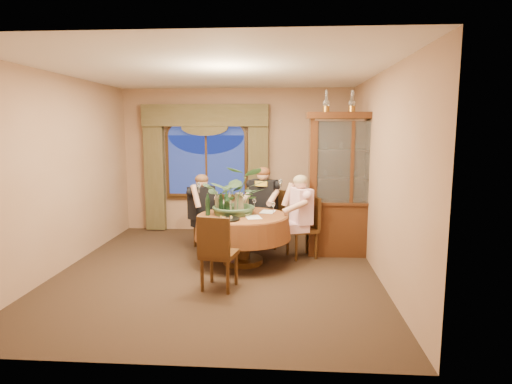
# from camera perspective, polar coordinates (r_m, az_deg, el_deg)

# --- Properties ---
(floor) EXTENTS (5.00, 5.00, 0.00)m
(floor) POSITION_cam_1_polar(r_m,az_deg,el_deg) (6.30, -5.07, -10.40)
(floor) COLOR black
(floor) RESTS_ON ground
(wall_back) EXTENTS (4.50, 0.00, 4.50)m
(wall_back) POSITION_cam_1_polar(r_m,az_deg,el_deg) (8.46, -2.54, 4.18)
(wall_back) COLOR #956C4E
(wall_back) RESTS_ON ground
(wall_right) EXTENTS (0.00, 5.00, 5.00)m
(wall_right) POSITION_cam_1_polar(r_m,az_deg,el_deg) (6.06, 16.27, 2.11)
(wall_right) COLOR #956C4E
(wall_right) RESTS_ON ground
(ceiling) EXTENTS (5.00, 5.00, 0.00)m
(ceiling) POSITION_cam_1_polar(r_m,az_deg,el_deg) (6.01, -5.43, 15.74)
(ceiling) COLOR white
(ceiling) RESTS_ON wall_back
(window) EXTENTS (1.62, 0.10, 1.32)m
(window) POSITION_cam_1_polar(r_m,az_deg,el_deg) (8.49, -6.62, 3.47)
(window) COLOR navy
(window) RESTS_ON wall_back
(arched_transom) EXTENTS (1.60, 0.06, 0.44)m
(arched_transom) POSITION_cam_1_polar(r_m,az_deg,el_deg) (8.46, -6.72, 8.74)
(arched_transom) COLOR navy
(arched_transom) RESTS_ON wall_back
(drapery_left) EXTENTS (0.38, 0.14, 2.32)m
(drapery_left) POSITION_cam_1_polar(r_m,az_deg,el_deg) (8.70, -13.36, 2.63)
(drapery_left) COLOR #463D1F
(drapery_left) RESTS_ON floor
(drapery_right) EXTENTS (0.38, 0.14, 2.32)m
(drapery_right) POSITION_cam_1_polar(r_m,az_deg,el_deg) (8.33, 0.32, 2.60)
(drapery_right) COLOR #463D1F
(drapery_right) RESTS_ON floor
(swag_valance) EXTENTS (2.45, 0.16, 0.42)m
(swag_valance) POSITION_cam_1_polar(r_m,az_deg,el_deg) (8.38, -6.84, 10.11)
(swag_valance) COLOR #463D1F
(swag_valance) RESTS_ON wall_back
(dining_table) EXTENTS (1.65, 1.65, 0.75)m
(dining_table) POSITION_cam_1_polar(r_m,az_deg,el_deg) (6.51, -1.77, -6.30)
(dining_table) COLOR maroon
(dining_table) RESTS_ON floor
(china_cabinet) EXTENTS (1.41, 0.56, 2.28)m
(china_cabinet) POSITION_cam_1_polar(r_m,az_deg,el_deg) (7.02, 12.33, 0.97)
(china_cabinet) COLOR #371D0F
(china_cabinet) RESTS_ON floor
(oil_lamp_left) EXTENTS (0.11, 0.11, 0.34)m
(oil_lamp_left) POSITION_cam_1_polar(r_m,az_deg,el_deg) (6.92, 9.36, 11.83)
(oil_lamp_left) COLOR #A5722D
(oil_lamp_left) RESTS_ON china_cabinet
(oil_lamp_center) EXTENTS (0.11, 0.11, 0.34)m
(oil_lamp_center) POSITION_cam_1_polar(r_m,az_deg,el_deg) (6.97, 12.68, 11.72)
(oil_lamp_center) COLOR #A5722D
(oil_lamp_center) RESTS_ON china_cabinet
(oil_lamp_right) EXTENTS (0.11, 0.11, 0.34)m
(oil_lamp_right) POSITION_cam_1_polar(r_m,az_deg,el_deg) (7.04, 15.95, 11.57)
(oil_lamp_right) COLOR #A5722D
(oil_lamp_right) RESTS_ON china_cabinet
(chair_right) EXTENTS (0.55, 0.55, 0.96)m
(chair_right) POSITION_cam_1_polar(r_m,az_deg,el_deg) (6.82, 6.14, -4.75)
(chair_right) COLOR black
(chair_right) RESTS_ON floor
(chair_back_right) EXTENTS (0.54, 0.54, 0.96)m
(chair_back_right) POSITION_cam_1_polar(r_m,az_deg,el_deg) (7.41, 1.84, -3.64)
(chair_back_right) COLOR black
(chair_back_right) RESTS_ON floor
(chair_back) EXTENTS (0.59, 0.59, 0.96)m
(chair_back) POSITION_cam_1_polar(r_m,az_deg,el_deg) (7.37, -6.40, -3.75)
(chair_back) COLOR black
(chair_back) RESTS_ON floor
(chair_front_left) EXTENTS (0.49, 0.49, 0.96)m
(chair_front_left) POSITION_cam_1_polar(r_m,az_deg,el_deg) (5.51, -4.94, -7.97)
(chair_front_left) COLOR black
(chair_front_left) RESTS_ON floor
(person_pink) EXTENTS (0.58, 0.60, 1.33)m
(person_pink) POSITION_cam_1_polar(r_m,az_deg,el_deg) (6.74, 6.05, -3.30)
(person_pink) COLOR beige
(person_pink) RESTS_ON floor
(person_back) EXTENTS (0.62, 0.63, 1.30)m
(person_back) POSITION_cam_1_polar(r_m,az_deg,el_deg) (7.16, -7.27, -2.76)
(person_back) COLOR black
(person_back) RESTS_ON floor
(person_scarf) EXTENTS (0.61, 0.59, 1.40)m
(person_scarf) POSITION_cam_1_polar(r_m,az_deg,el_deg) (7.27, 1.01, -2.10)
(person_scarf) COLOR black
(person_scarf) RESTS_ON floor
(stoneware_vase) EXTENTS (0.16, 0.16, 0.31)m
(stoneware_vase) POSITION_cam_1_polar(r_m,az_deg,el_deg) (6.57, -2.29, -1.46)
(stoneware_vase) COLOR #8E7959
(stoneware_vase) RESTS_ON dining_table
(centerpiece_plant) EXTENTS (0.98, 1.08, 0.85)m
(centerpiece_plant) POSITION_cam_1_polar(r_m,az_deg,el_deg) (6.43, -2.62, 2.55)
(centerpiece_plant) COLOR #3C5B39
(centerpiece_plant) RESTS_ON dining_table
(olive_bowl) EXTENTS (0.14, 0.14, 0.05)m
(olive_bowl) POSITION_cam_1_polar(r_m,az_deg,el_deg) (6.33, -1.49, -3.04)
(olive_bowl) COLOR #515C31
(olive_bowl) RESTS_ON dining_table
(cheese_platter) EXTENTS (0.36, 0.36, 0.02)m
(cheese_platter) POSITION_cam_1_polar(r_m,az_deg,el_deg) (6.08, -3.84, -3.63)
(cheese_platter) COLOR black
(cheese_platter) RESTS_ON dining_table
(wine_bottle_0) EXTENTS (0.07, 0.07, 0.33)m
(wine_bottle_0) POSITION_cam_1_polar(r_m,az_deg,el_deg) (6.66, -3.97, -1.23)
(wine_bottle_0) COLOR black
(wine_bottle_0) RESTS_ON dining_table
(wine_bottle_1) EXTENTS (0.07, 0.07, 0.33)m
(wine_bottle_1) POSITION_cam_1_polar(r_m,az_deg,el_deg) (6.56, -5.20, -1.39)
(wine_bottle_1) COLOR tan
(wine_bottle_1) RESTS_ON dining_table
(wine_bottle_2) EXTENTS (0.07, 0.07, 0.33)m
(wine_bottle_2) POSITION_cam_1_polar(r_m,az_deg,el_deg) (6.43, -4.70, -1.58)
(wine_bottle_2) COLOR black
(wine_bottle_2) RESTS_ON dining_table
(wine_bottle_3) EXTENTS (0.07, 0.07, 0.33)m
(wine_bottle_3) POSITION_cam_1_polar(r_m,az_deg,el_deg) (6.32, -3.82, -1.76)
(wine_bottle_3) COLOR black
(wine_bottle_3) RESTS_ON dining_table
(wine_bottle_4) EXTENTS (0.07, 0.07, 0.33)m
(wine_bottle_4) POSITION_cam_1_polar(r_m,az_deg,el_deg) (6.40, -6.46, -1.66)
(wine_bottle_4) COLOR black
(wine_bottle_4) RESTS_ON dining_table
(wine_bottle_5) EXTENTS (0.07, 0.07, 0.33)m
(wine_bottle_5) POSITION_cam_1_polar(r_m,az_deg,el_deg) (6.49, -3.58, -1.49)
(wine_bottle_5) COLOR tan
(wine_bottle_5) RESTS_ON dining_table
(tasting_paper_0) EXTENTS (0.29, 0.35, 0.00)m
(tasting_paper_0) POSITION_cam_1_polar(r_m,az_deg,el_deg) (6.24, -0.38, -3.37)
(tasting_paper_0) COLOR white
(tasting_paper_0) RESTS_ON dining_table
(tasting_paper_1) EXTENTS (0.26, 0.33, 0.00)m
(tasting_paper_1) POSITION_cam_1_polar(r_m,az_deg,el_deg) (6.64, 1.56, -2.65)
(tasting_paper_1) COLOR white
(tasting_paper_1) RESTS_ON dining_table
(wine_glass_person_pink) EXTENTS (0.07, 0.07, 0.18)m
(wine_glass_person_pink) POSITION_cam_1_polar(r_m,az_deg,el_deg) (6.55, 2.32, -2.05)
(wine_glass_person_pink) COLOR silver
(wine_glass_person_pink) RESTS_ON dining_table
(wine_glass_person_back) EXTENTS (0.07, 0.07, 0.18)m
(wine_glass_person_back) POSITION_cam_1_polar(r_m,az_deg,el_deg) (6.76, -4.67, -1.74)
(wine_glass_person_back) COLOR silver
(wine_glass_person_back) RESTS_ON dining_table
(wine_glass_person_scarf) EXTENTS (0.07, 0.07, 0.18)m
(wine_glass_person_scarf) POSITION_cam_1_polar(r_m,az_deg,el_deg) (6.85, -0.21, -1.57)
(wine_glass_person_scarf) COLOR silver
(wine_glass_person_scarf) RESTS_ON dining_table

